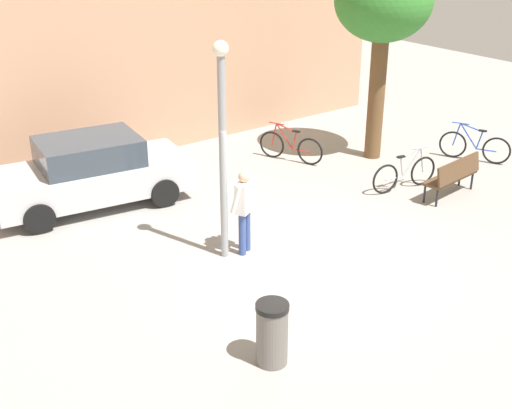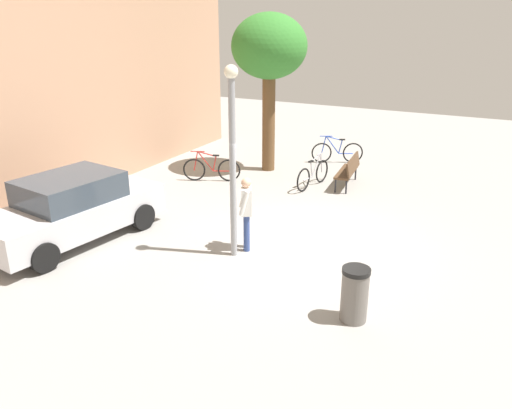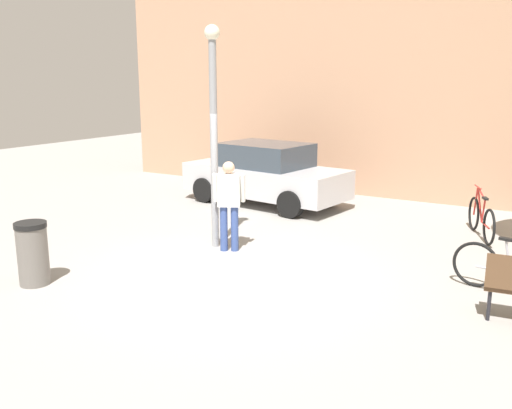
# 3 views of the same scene
# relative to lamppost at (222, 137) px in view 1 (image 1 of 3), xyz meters

# --- Properties ---
(ground_plane) EXTENTS (36.00, 36.00, 0.00)m
(ground_plane) POSITION_rel_lamppost_xyz_m (1.17, -1.18, -2.37)
(ground_plane) COLOR gray
(lamppost) EXTENTS (0.28, 0.28, 4.05)m
(lamppost) POSITION_rel_lamppost_xyz_m (0.00, 0.00, 0.00)
(lamppost) COLOR gray
(lamppost) RESTS_ON ground_plane
(person_by_lamppost) EXTENTS (0.63, 0.48, 1.67)m
(person_by_lamppost) POSITION_rel_lamppost_xyz_m (0.38, -0.10, -1.40)
(person_by_lamppost) COLOR #334784
(person_by_lamppost) RESTS_ON ground_plane
(park_bench) EXTENTS (1.64, 0.64, 0.92)m
(park_bench) POSITION_rel_lamppost_xyz_m (5.71, -0.79, -1.82)
(park_bench) COLOR #513823
(park_bench) RESTS_ON ground_plane
(plaza_tree) EXTENTS (2.38, 2.38, 5.01)m
(plaza_tree) POSITION_rel_lamppost_xyz_m (6.19, 2.16, 1.52)
(plaza_tree) COLOR brown
(plaza_tree) RESTS_ON ground_plane
(bicycle_silver) EXTENTS (1.79, 0.34, 0.97)m
(bicycle_silver) POSITION_rel_lamppost_xyz_m (5.18, 0.17, -1.98)
(bicycle_silver) COLOR black
(bicycle_silver) RESTS_ON ground_plane
(bicycle_blue) EXTENTS (0.86, 1.64, 0.97)m
(bicycle_blue) POSITION_rel_lamppost_xyz_m (8.06, 0.38, -1.98)
(bicycle_blue) COLOR black
(bicycle_blue) RESTS_ON ground_plane
(bicycle_red) EXTENTS (0.77, 1.68, 0.97)m
(bicycle_red) POSITION_rel_lamppost_xyz_m (4.25, 3.21, -1.98)
(bicycle_red) COLOR black
(bicycle_red) RESTS_ON ground_plane
(parked_car_silver) EXTENTS (4.40, 2.27, 1.55)m
(parked_car_silver) POSITION_rel_lamppost_xyz_m (-0.99, 3.67, -1.59)
(parked_car_silver) COLOR #B7B7BC
(parked_car_silver) RESTS_ON ground_plane
(trash_bin) EXTENTS (0.48, 0.48, 0.99)m
(trash_bin) POSITION_rel_lamppost_xyz_m (-1.29, -3.08, -1.87)
(trash_bin) COLOR #66605B
(trash_bin) RESTS_ON ground_plane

